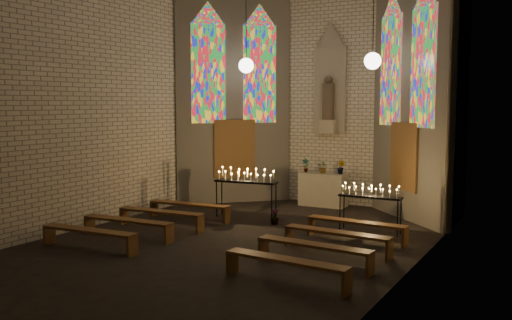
% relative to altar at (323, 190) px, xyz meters
% --- Properties ---
extents(floor, '(12.00, 12.00, 0.00)m').
position_rel_altar_xyz_m(floor, '(0.00, -5.45, -0.50)').
color(floor, black).
rests_on(floor, ground).
extents(room, '(8.22, 12.43, 7.00)m').
position_rel_altar_xyz_m(room, '(-0.00, -2.08, 3.22)').
color(room, beige).
rests_on(room, ground).
extents(altar, '(1.40, 0.60, 1.00)m').
position_rel_altar_xyz_m(altar, '(0.00, 0.00, 0.00)').
color(altar, '#B0AA90').
rests_on(altar, ground).
extents(flower_vase_left, '(0.26, 0.23, 0.42)m').
position_rel_altar_xyz_m(flower_vase_left, '(-0.55, -0.08, 0.71)').
color(flower_vase_left, '#4C723F').
rests_on(flower_vase_left, altar).
extents(flower_vase_center, '(0.39, 0.36, 0.37)m').
position_rel_altar_xyz_m(flower_vase_center, '(0.01, -0.04, 0.68)').
color(flower_vase_center, '#4C723F').
rests_on(flower_vase_center, altar).
extents(flower_vase_right, '(0.27, 0.23, 0.42)m').
position_rel_altar_xyz_m(flower_vase_right, '(0.55, 0.05, 0.71)').
color(flower_vase_right, '#4C723F').
rests_on(flower_vase_right, altar).
extents(aisle_flower_pot, '(0.26, 0.26, 0.40)m').
position_rel_altar_xyz_m(aisle_flower_pot, '(-0.07, -3.06, -0.30)').
color(aisle_flower_pot, '#4C723F').
rests_on(aisle_flower_pot, ground).
extents(votive_stand_left, '(1.76, 0.61, 1.27)m').
position_rel_altar_xyz_m(votive_stand_left, '(-1.13, -2.68, 0.59)').
color(votive_stand_left, black).
rests_on(votive_stand_left, ground).
extents(votive_stand_right, '(1.52, 0.37, 1.11)m').
position_rel_altar_xyz_m(votive_stand_right, '(2.35, -2.72, 0.46)').
color(votive_stand_right, black).
rests_on(votive_stand_right, ground).
extents(pew_left_0, '(2.35, 0.48, 0.45)m').
position_rel_altar_xyz_m(pew_left_0, '(-2.33, -3.65, -0.14)').
color(pew_left_0, '#503216').
rests_on(pew_left_0, ground).
extents(pew_right_0, '(2.35, 0.48, 0.45)m').
position_rel_altar_xyz_m(pew_right_0, '(2.33, -3.65, -0.14)').
color(pew_right_0, '#503216').
rests_on(pew_right_0, ground).
extents(pew_left_1, '(2.35, 0.48, 0.45)m').
position_rel_altar_xyz_m(pew_left_1, '(-2.33, -4.85, -0.14)').
color(pew_left_1, '#503216').
rests_on(pew_left_1, ground).
extents(pew_right_1, '(2.35, 0.48, 0.45)m').
position_rel_altar_xyz_m(pew_right_1, '(2.33, -4.85, -0.14)').
color(pew_right_1, '#503216').
rests_on(pew_right_1, ground).
extents(pew_left_2, '(2.35, 0.48, 0.45)m').
position_rel_altar_xyz_m(pew_left_2, '(-2.33, -6.05, -0.14)').
color(pew_left_2, '#503216').
rests_on(pew_left_2, ground).
extents(pew_right_2, '(2.35, 0.48, 0.45)m').
position_rel_altar_xyz_m(pew_right_2, '(2.33, -6.05, -0.14)').
color(pew_right_2, '#503216').
rests_on(pew_right_2, ground).
extents(pew_left_3, '(2.35, 0.48, 0.45)m').
position_rel_altar_xyz_m(pew_left_3, '(-2.33, -7.25, -0.14)').
color(pew_left_3, '#503216').
rests_on(pew_left_3, ground).
extents(pew_right_3, '(2.35, 0.48, 0.45)m').
position_rel_altar_xyz_m(pew_right_3, '(2.33, -7.25, -0.14)').
color(pew_right_3, '#503216').
rests_on(pew_right_3, ground).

